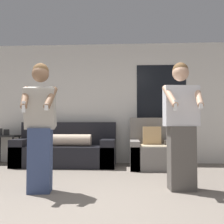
{
  "coord_description": "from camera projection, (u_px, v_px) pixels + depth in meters",
  "views": [
    {
      "loc": [
        0.54,
        -2.6,
        0.88
      ],
      "look_at": [
        0.35,
        0.84,
        1.03
      ],
      "focal_mm": 42.0,
      "sensor_mm": 36.0,
      "label": 1
    }
  ],
  "objects": [
    {
      "name": "ground_plane",
      "position": [
        72.0,
        212.0,
        2.59
      ],
      "size": [
        14.0,
        14.0,
        0.0
      ],
      "primitive_type": "plane",
      "color": "slate"
    },
    {
      "name": "wall_back",
      "position": [
        104.0,
        103.0,
        5.98
      ],
      "size": [
        6.88,
        0.07,
        2.7
      ],
      "color": "silver",
      "rests_on": "ground_plane"
    },
    {
      "name": "couch",
      "position": [
        66.0,
        150.0,
        5.51
      ],
      "size": [
        2.08,
        0.86,
        0.91
      ],
      "color": "black",
      "rests_on": "ground_plane"
    },
    {
      "name": "armchair",
      "position": [
        152.0,
        151.0,
        5.26
      ],
      "size": [
        0.89,
        0.93,
        1.0
      ],
      "color": "slate",
      "rests_on": "ground_plane"
    },
    {
      "name": "side_table",
      "position": [
        6.0,
        140.0,
        5.79
      ],
      "size": [
        0.53,
        0.42,
        0.77
      ],
      "color": "black",
      "rests_on": "ground_plane"
    },
    {
      "name": "person_left",
      "position": [
        40.0,
        126.0,
        3.36
      ],
      "size": [
        0.44,
        0.53,
        1.66
      ],
      "color": "#384770",
      "rests_on": "ground_plane"
    },
    {
      "name": "person_right",
      "position": [
        181.0,
        125.0,
        3.5
      ],
      "size": [
        0.51,
        0.48,
        1.71
      ],
      "color": "#56514C",
      "rests_on": "ground_plane"
    }
  ]
}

